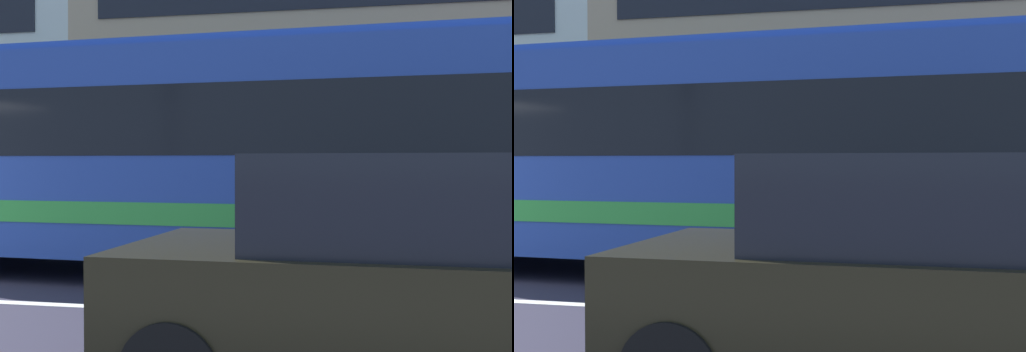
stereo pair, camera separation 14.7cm
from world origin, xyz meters
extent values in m
cube|color=tan|center=(9.60, 14.89, 5.55)|extent=(21.50, 11.92, 11.10)
cube|color=#27459C|center=(5.13, 2.07, 1.71)|extent=(11.17, 3.09, 2.72)
cube|color=black|center=(5.13, 2.07, 2.12)|extent=(10.51, 3.07, 0.87)
cube|color=green|center=(5.13, 2.07, 0.96)|extent=(10.95, 3.10, 0.28)
cube|color=#254698|center=(5.13, 2.07, 3.13)|extent=(10.70, 2.67, 0.12)
cylinder|color=black|center=(0.68, 3.46, 0.50)|extent=(1.01, 0.34, 1.00)
cylinder|color=black|center=(5.74, 0.90, 0.50)|extent=(1.01, 0.34, 1.00)
cylinder|color=black|center=(5.87, 3.16, 0.50)|extent=(1.01, 0.34, 1.00)
cube|color=black|center=(7.26, -2.07, 0.63)|extent=(4.28, 1.91, 0.77)
cube|color=black|center=(7.09, -2.06, 1.33)|extent=(2.08, 1.63, 0.63)
cylinder|color=black|center=(5.72, -1.21, 0.32)|extent=(0.65, 0.24, 0.64)
camera|label=1|loc=(6.91, -6.49, 1.58)|focal=44.50mm
camera|label=2|loc=(7.05, -6.46, 1.58)|focal=44.50mm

